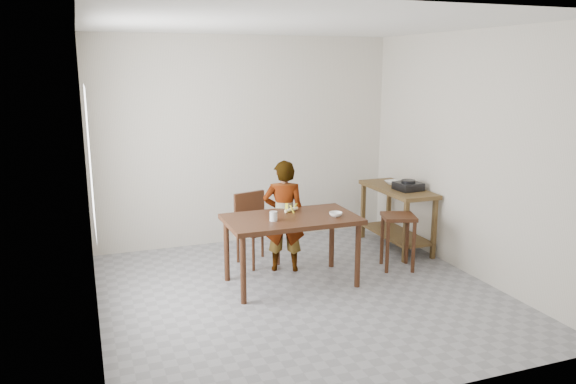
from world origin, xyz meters
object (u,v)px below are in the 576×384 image
object	(u,v)px
stool	(398,242)
child	(284,216)
prep_counter	(397,218)
dining_chair	(258,230)
dining_table	(291,251)

from	to	relation	value
stool	child	bearing A→B (deg)	162.24
prep_counter	stool	bearing A→B (deg)	-119.94
prep_counter	dining_chair	distance (m)	1.87
dining_table	dining_chair	distance (m)	0.75
child	prep_counter	bearing A→B (deg)	-150.62
stool	dining_table	bearing A→B (deg)	-179.18
child	dining_chair	xyz separation A→B (m)	(-0.22, 0.31, -0.22)
dining_table	child	xyz separation A→B (m)	(0.07, 0.42, 0.27)
prep_counter	stool	world-z (taller)	prep_counter
dining_table	stool	bearing A→B (deg)	0.82
prep_counter	child	xyz separation A→B (m)	(-1.65, -0.28, 0.25)
dining_table	prep_counter	distance (m)	1.86
child	dining_chair	distance (m)	0.44
child	dining_chair	bearing A→B (deg)	-35.35
prep_counter	dining_table	bearing A→B (deg)	-157.85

